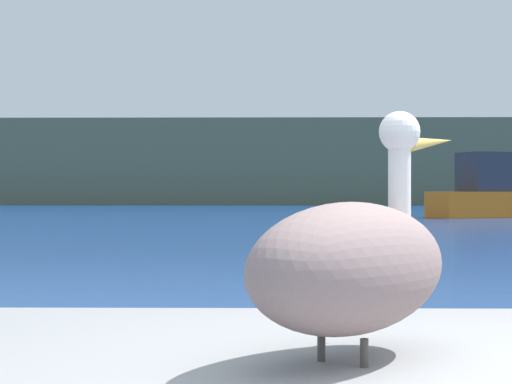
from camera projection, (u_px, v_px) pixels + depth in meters
hillside_backdrop at (280, 164)px, 76.47m from camera, size 140.00×17.45×6.69m
pelican at (352, 264)px, 3.25m from camera, size 1.06×1.30×0.94m
fishing_boat_orange at (501, 193)px, 39.65m from camera, size 7.44×4.72×3.68m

